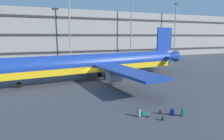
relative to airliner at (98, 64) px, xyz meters
The scene contains 13 objects.
ground_plane 4.43m from the airliner, 122.37° to the right, with size 600.00×600.00×0.00m, color #424449.
terminal_structure 39.79m from the airliner, 92.53° to the left, with size 158.27×14.50×17.33m.
airliner is the anchor object (origin of this frame).
light_mast_center_left 29.60m from the airliner, 91.05° to the left, with size 1.80×0.50×20.59m.
light_mast_center_right 37.23m from the airliner, 52.62° to the left, with size 1.80×0.50×24.98m.
light_mast_right 50.70m from the airliner, 34.45° to the left, with size 1.80×0.50×21.09m.
suitcase_navy 20.03m from the airliner, 84.39° to the right, with size 0.46×0.48×0.88m.
suitcase_black 20.67m from the airliner, 82.04° to the right, with size 0.39×0.46×1.02m.
suitcase_red 19.02m from the airliner, 94.51° to the right, with size 0.43×0.39×0.96m.
suitcase_large 18.68m from the airliner, 91.85° to the right, with size 0.73×0.46×0.21m.
backpack_teal 20.62m from the airliner, 89.32° to the right, with size 0.24×0.37×0.53m.
backpack_upright 19.19m from the airliner, 86.93° to the right, with size 0.31×0.37×0.48m.
backpack_scuffed 19.50m from the airliner, 91.91° to the right, with size 0.41×0.39×0.52m.
Camera 1 is at (-9.23, -32.40, 8.20)m, focal length 30.75 mm.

